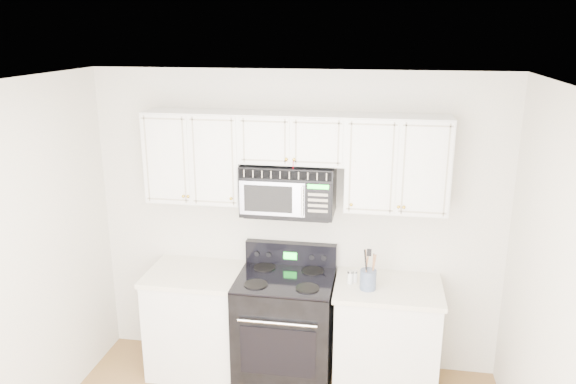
# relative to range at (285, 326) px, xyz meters

# --- Properties ---
(room) EXTENTS (3.51, 3.51, 2.61)m
(room) POSITION_rel_range_xyz_m (0.04, -1.42, 0.82)
(room) COLOR brown
(room) RESTS_ON ground
(base_cabinet_left) EXTENTS (0.86, 0.65, 0.92)m
(base_cabinet_left) POSITION_rel_range_xyz_m (-0.76, 0.02, -0.06)
(base_cabinet_left) COLOR silver
(base_cabinet_left) RESTS_ON ground
(base_cabinet_right) EXTENTS (0.86, 0.65, 0.92)m
(base_cabinet_right) POSITION_rel_range_xyz_m (0.84, 0.02, -0.06)
(base_cabinet_right) COLOR silver
(base_cabinet_right) RESTS_ON ground
(range) EXTENTS (0.79, 0.72, 1.13)m
(range) POSITION_rel_range_xyz_m (0.00, 0.00, 0.00)
(range) COLOR black
(range) RESTS_ON ground
(upper_cabinets) EXTENTS (2.44, 0.37, 0.75)m
(upper_cabinets) POSITION_rel_range_xyz_m (0.04, 0.17, 1.45)
(upper_cabinets) COLOR silver
(upper_cabinets) RESTS_ON ground
(microwave) EXTENTS (0.75, 0.42, 0.41)m
(microwave) POSITION_rel_range_xyz_m (0.00, 0.14, 1.17)
(microwave) COLOR black
(microwave) RESTS_ON ground
(utensil_crock) EXTENTS (0.13, 0.13, 0.34)m
(utensil_crock) POSITION_rel_range_xyz_m (0.68, -0.07, 0.53)
(utensil_crock) COLOR slate
(utensil_crock) RESTS_ON base_cabinet_right
(shaker_salt) EXTENTS (0.05, 0.05, 0.11)m
(shaker_salt) POSITION_rel_range_xyz_m (0.53, 0.01, 0.49)
(shaker_salt) COLOR silver
(shaker_salt) RESTS_ON base_cabinet_right
(shaker_pepper) EXTENTS (0.04, 0.04, 0.10)m
(shaker_pepper) POSITION_rel_range_xyz_m (0.57, 0.04, 0.49)
(shaker_pepper) COLOR silver
(shaker_pepper) RESTS_ON base_cabinet_right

